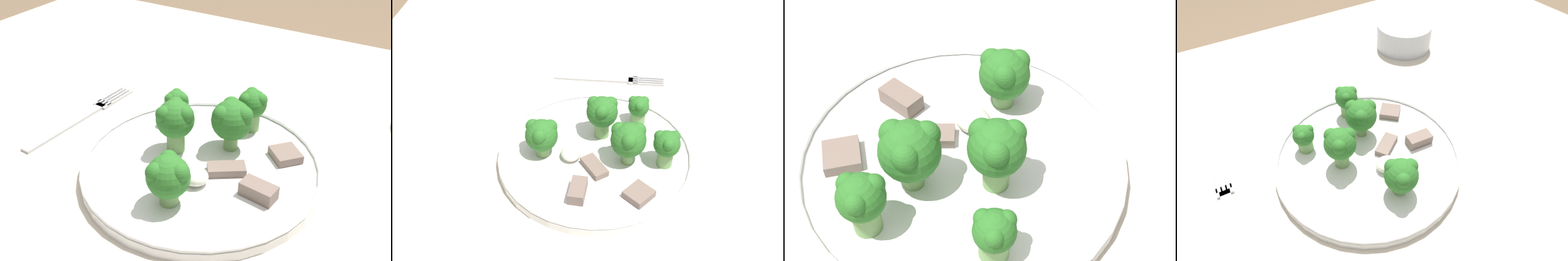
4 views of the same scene
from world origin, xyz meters
TOP-DOWN VIEW (x-y plane):
  - table at (0.00, 0.00)m, footprint 1.39×0.98m
  - dinner_plate at (-0.04, -0.01)m, footprint 0.29×0.29m
  - fork at (-0.26, 0.00)m, footprint 0.03×0.20m
  - broccoli_floret_near_rim_left at (-0.04, -0.09)m, footprint 0.05×0.05m
  - broccoli_floret_center_left at (-0.03, 0.09)m, footprint 0.04×0.04m
  - broccoli_floret_back_left at (-0.09, -0.01)m, footprint 0.05×0.05m
  - broccoli_floret_front_left at (-0.03, 0.03)m, footprint 0.05×0.05m
  - broccoli_floret_center_back at (-0.12, 0.05)m, footprint 0.03×0.03m
  - meat_slice_front_slice at (0.04, 0.05)m, footprint 0.05×0.05m
  - meat_slice_middle_slice at (-0.01, -0.01)m, footprint 0.05×0.04m
  - meat_slice_rear_slice at (0.04, -0.03)m, footprint 0.04×0.03m
  - sauce_dollop at (-0.03, -0.05)m, footprint 0.03×0.03m

SIDE VIEW (x-z plane):
  - table at x=0.00m, z-range 0.29..1.07m
  - fork at x=-0.26m, z-range 0.78..0.78m
  - dinner_plate at x=-0.04m, z-range 0.78..0.79m
  - meat_slice_middle_slice at x=-0.01m, z-range 0.79..0.80m
  - meat_slice_front_slice at x=0.04m, z-range 0.79..0.80m
  - meat_slice_rear_slice at x=0.04m, z-range 0.79..0.80m
  - sauce_dollop at x=-0.03m, z-range 0.79..0.81m
  - broccoli_floret_center_back at x=-0.12m, z-range 0.79..0.84m
  - broccoli_floret_near_rim_left at x=-0.04m, z-range 0.79..0.85m
  - broccoli_floret_center_left at x=-0.03m, z-range 0.79..0.85m
  - broccoli_floret_front_left at x=-0.03m, z-range 0.80..0.86m
  - broccoli_floret_back_left at x=-0.09m, z-range 0.80..0.87m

